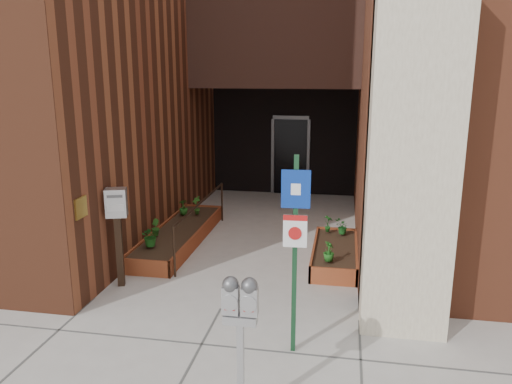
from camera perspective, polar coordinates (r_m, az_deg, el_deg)
The scene contains 15 objects.
ground at distance 7.55m, azimuth -4.06°, elevation -13.15°, with size 80.00×80.00×0.00m, color #9E9991.
architecture at distance 13.63m, azimuth 2.37°, elevation 20.34°, with size 20.00×14.60×10.00m.
planter_left at distance 10.31m, azimuth -8.76°, elevation -4.96°, with size 0.90×3.60×0.30m.
planter_right at distance 9.31m, azimuth 9.00°, elevation -7.05°, with size 0.80×2.20×0.30m.
handrail at distance 9.94m, azimuth -6.25°, elevation -1.90°, with size 0.04×3.34×0.90m.
parking_meter at distance 4.86m, azimuth -1.82°, elevation -13.48°, with size 0.34×0.16×1.54m.
sign_post at distance 5.92m, azimuth 4.49°, elevation -4.92°, with size 0.34×0.09×2.48m.
payment_dropbox at distance 8.17m, azimuth -15.59°, elevation -2.71°, with size 0.38×0.32×1.62m.
shrub_left_a at distance 9.27m, azimuth -11.93°, elevation -4.93°, with size 0.34×0.34×0.38m, color #1D5F1B.
shrub_left_b at distance 9.85m, azimuth -11.45°, elevation -3.96°, with size 0.18×0.18×0.32m, color #285E1A.
shrub_left_c at distance 11.14m, azimuth -8.29°, elevation -1.71°, with size 0.19×0.19×0.34m, color #1D5518.
shrub_left_d at distance 11.13m, azimuth -6.80°, elevation -1.51°, with size 0.21×0.21×0.40m, color #285C1A.
shrub_right_a at distance 8.48m, azimuth 8.32°, elevation -6.73°, with size 0.19×0.19×0.33m, color #1F5E1B.
shrub_right_b at distance 9.96m, azimuth 8.24°, elevation -3.56°, with size 0.18×0.18×0.35m, color #195A19.
shrub_right_c at distance 9.87m, azimuth 9.83°, elevation -3.94°, with size 0.26×0.26×0.29m, color #18541B.
Camera 1 is at (1.71, -6.52, 3.41)m, focal length 35.00 mm.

